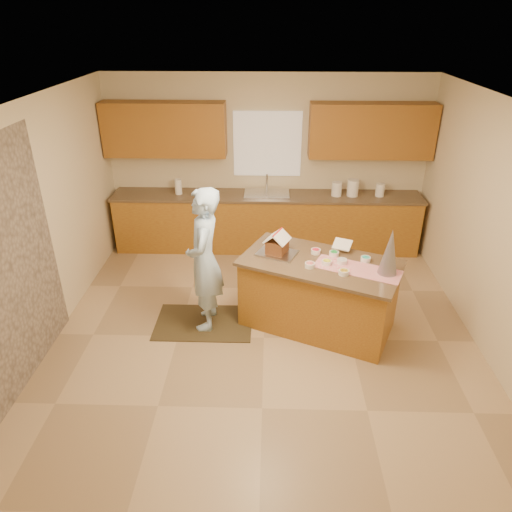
{
  "coord_description": "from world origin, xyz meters",
  "views": [
    {
      "loc": [
        0.05,
        -4.58,
        3.48
      ],
      "look_at": [
        -0.1,
        0.2,
        1.0
      ],
      "focal_mm": 33.21,
      "sensor_mm": 36.0,
      "label": 1
    }
  ],
  "objects_px": {
    "boy": "(204,260)",
    "gingerbread_house": "(277,245)",
    "tinsel_tree": "(390,252)",
    "island_base": "(318,295)"
  },
  "relations": [
    {
      "from": "tinsel_tree",
      "to": "boy",
      "type": "height_order",
      "value": "boy"
    },
    {
      "from": "boy",
      "to": "gingerbread_house",
      "type": "height_order",
      "value": "boy"
    },
    {
      "from": "boy",
      "to": "gingerbread_house",
      "type": "bearing_deg",
      "value": 101.57
    },
    {
      "from": "island_base",
      "to": "tinsel_tree",
      "type": "distance_m",
      "value": 1.05
    },
    {
      "from": "island_base",
      "to": "boy",
      "type": "height_order",
      "value": "boy"
    },
    {
      "from": "tinsel_tree",
      "to": "gingerbread_house",
      "type": "xyz_separation_m",
      "value": [
        -1.22,
        0.43,
        -0.14
      ]
    },
    {
      "from": "tinsel_tree",
      "to": "island_base",
      "type": "bearing_deg",
      "value": 159.84
    },
    {
      "from": "island_base",
      "to": "tinsel_tree",
      "type": "xyz_separation_m",
      "value": [
        0.71,
        -0.26,
        0.73
      ]
    },
    {
      "from": "tinsel_tree",
      "to": "boy",
      "type": "bearing_deg",
      "value": 173.29
    },
    {
      "from": "boy",
      "to": "gingerbread_house",
      "type": "distance_m",
      "value": 0.88
    }
  ]
}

